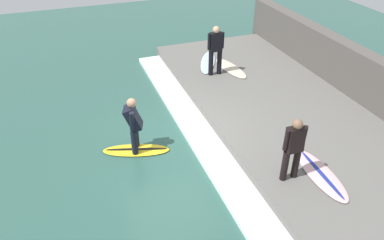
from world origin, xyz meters
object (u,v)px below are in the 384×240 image
surfer_riding (133,122)px  surfer_waiting_far (294,147)px  surfboard_waiting_near (231,68)px  surfboard_waiting_far (321,175)px  surfboard_spare (208,62)px  surfboard_riding (136,150)px  surfer_waiting_near (216,48)px

surfer_riding → surfer_waiting_far: surfer_waiting_far is taller
surfboard_waiting_near → surfer_waiting_far: (-1.20, -5.56, 0.82)m
surfer_riding → surfboard_waiting_far: bearing=-37.8°
surfer_riding → surfboard_spare: bearing=46.8°
surfboard_riding → surfer_waiting_near: size_ratio=1.08×
surfboard_waiting_far → surfboard_spare: surfboard_waiting_far is taller
surfer_waiting_near → surfboard_spare: size_ratio=0.83×
surfboard_riding → surfboard_waiting_far: bearing=-37.8°
surfer_riding → surfboard_waiting_far: surfer_riding is taller
surfer_waiting_near → surfboard_waiting_near: bearing=15.2°
surfboard_riding → surfer_riding: size_ratio=1.20×
surfer_waiting_far → surfboard_spare: bearing=84.1°
surfboard_riding → surfboard_waiting_near: surfboard_waiting_near is taller
surfer_waiting_near → surfboard_spare: bearing=81.9°
surfer_waiting_far → surfboard_waiting_near: bearing=77.8°
surfer_waiting_near → surfer_waiting_far: 5.40m
surfer_riding → surfboard_spare: surfer_riding is taller
surfboard_riding → surfer_riding: 0.86m
surfboard_waiting_far → surfer_waiting_far: bearing=164.2°
surfer_waiting_near → surfboard_waiting_near: size_ratio=0.90×
surfer_waiting_far → surfer_riding: bearing=138.0°
surfer_riding → surfer_waiting_near: (3.38, 2.80, 0.42)m
surfboard_spare → surfer_waiting_far: bearing=-95.9°
surfer_waiting_near → surfboard_spare: surfer_waiting_near is taller
surfer_riding → surfboard_riding: bearing=-90.0°
surfboard_waiting_far → surfboard_waiting_near: bearing=85.3°
surfer_riding → surfer_waiting_far: (2.86, -2.58, 0.34)m
surfer_riding → surfboard_spare: size_ratio=0.75×
surfer_waiting_near → surfboard_spare: 1.31m
surfer_waiting_near → surfer_waiting_far: surfer_waiting_near is taller
surfboard_riding → surfboard_waiting_far: 4.55m
surfer_riding → surfer_waiting_near: 4.41m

